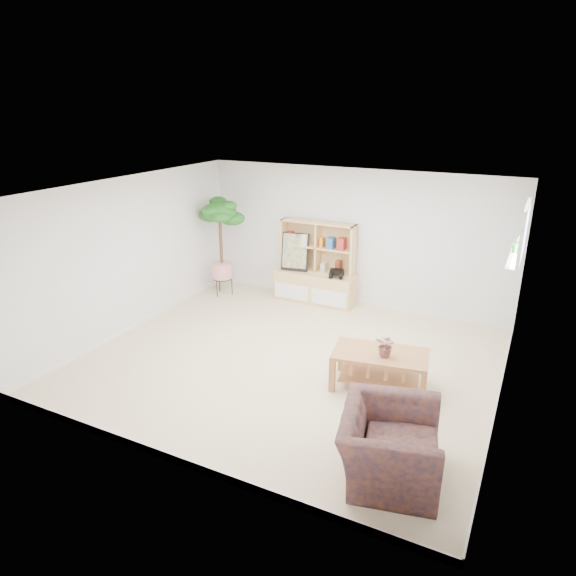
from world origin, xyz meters
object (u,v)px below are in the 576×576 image
at_px(coffee_table, 380,370).
at_px(storage_unit, 316,263).
at_px(floor_tree, 221,248).
at_px(armchair, 390,441).

bearing_deg(coffee_table, storage_unit, 119.68).
relative_size(storage_unit, floor_tree, 0.80).
distance_m(coffee_table, floor_tree, 4.17).
distance_m(storage_unit, coffee_table, 3.10).
distance_m(storage_unit, floor_tree, 1.77).
height_order(coffee_table, floor_tree, floor_tree).
relative_size(floor_tree, armchair, 1.72).
bearing_deg(floor_tree, armchair, -39.61).
xyz_separation_m(coffee_table, armchair, (0.57, -1.56, 0.15)).
bearing_deg(storage_unit, floor_tree, -165.25).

